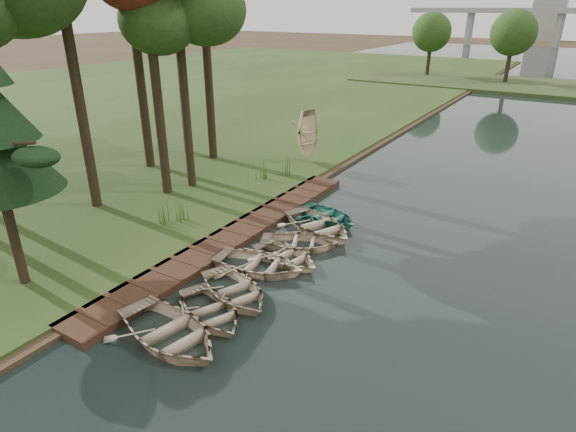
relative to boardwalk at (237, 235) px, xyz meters
The scene contains 19 objects.
ground 1.61m from the boardwalk, ahead, with size 300.00×300.00×0.00m, color #3D2F1D.
boardwalk is the anchor object (origin of this frame).
peninsula 50.91m from the boardwalk, 79.13° to the left, with size 50.00×14.00×0.45m, color #31411D.
far_trees 50.78m from the boardwalk, 82.86° to the left, with size 45.60×5.60×8.80m.
building_b 145.16m from the boardwalk, 91.34° to the left, with size 8.00×8.00×12.00m, color #A5A5A0.
rowboat_0 6.89m from the boardwalk, 68.52° to the right, with size 2.78×3.90×0.81m, color #CBB493.
rowboat_1 5.61m from the boardwalk, 60.62° to the right, with size 2.19×3.06×0.63m, color #CBB493.
rowboat_2 4.52m from the boardwalk, 53.20° to the right, with size 2.34×3.28×0.68m, color #CBB493.
rowboat_3 2.94m from the boardwalk, 37.06° to the right, with size 2.47×3.45×0.72m, color #CBB493.
rowboat_4 2.93m from the boardwalk, 13.39° to the right, with size 2.13×2.98×0.62m, color #CBB493.
rowboat_5 2.77m from the boardwalk, 12.24° to the left, with size 2.23×3.13×0.65m, color #CBB493.
rowboat_6 3.49m from the boardwalk, 41.35° to the left, with size 2.71×3.79×0.79m, color #CBB493.
rowboat_7 4.25m from the boardwalk, 55.57° to the left, with size 2.20×3.08×0.64m, color #2D7F6E.
stored_rowboat 10.48m from the boardwalk, 103.47° to the left, with size 2.21×3.09×0.64m, color #CBB493.
tree_4 10.70m from the boardwalk, 148.71° to the left, with size 3.70×3.70×10.17m.
reeds_0 3.34m from the boardwalk, 163.51° to the right, with size 0.60×0.60×0.97m, color #3F661E.
reeds_1 2.85m from the boardwalk, behind, with size 0.60×0.60×0.95m, color #3F661E.
reeds_2 6.70m from the boardwalk, 115.70° to the left, with size 0.60×0.60×1.01m, color #3F661E.
reeds_3 7.74m from the boardwalk, 106.19° to the left, with size 0.60×0.60×1.06m, color #3F661E.
Camera 1 is at (9.72, -14.14, 8.87)m, focal length 30.00 mm.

